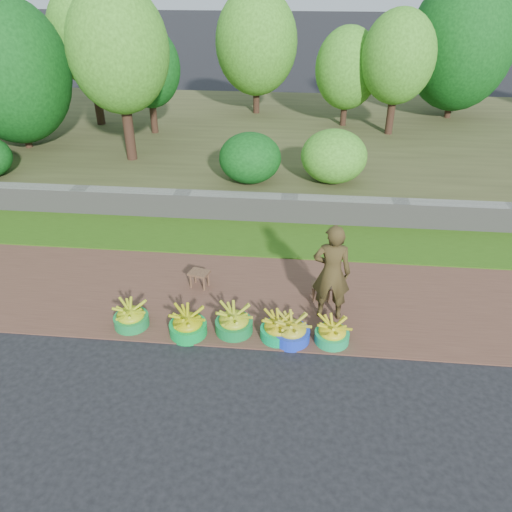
# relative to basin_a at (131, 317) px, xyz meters

# --- Properties ---
(ground_plane) EXTENTS (120.00, 120.00, 0.00)m
(ground_plane) POSITION_rel_basin_a_xyz_m (2.16, -0.34, -0.17)
(ground_plane) COLOR black
(ground_plane) RESTS_ON ground
(dirt_shoulder) EXTENTS (80.00, 2.50, 0.02)m
(dirt_shoulder) POSITION_rel_basin_a_xyz_m (2.16, 0.91, -0.16)
(dirt_shoulder) COLOR brown
(dirt_shoulder) RESTS_ON ground
(grass_verge) EXTENTS (80.00, 1.50, 0.04)m
(grass_verge) POSITION_rel_basin_a_xyz_m (2.16, 2.91, -0.15)
(grass_verge) COLOR #305C12
(grass_verge) RESTS_ON ground
(retaining_wall) EXTENTS (80.00, 0.35, 0.55)m
(retaining_wall) POSITION_rel_basin_a_xyz_m (2.16, 3.76, 0.10)
(retaining_wall) COLOR slate
(retaining_wall) RESTS_ON ground
(earth_bank) EXTENTS (80.00, 10.00, 0.50)m
(earth_bank) POSITION_rel_basin_a_xyz_m (2.16, 8.66, 0.08)
(earth_bank) COLOR #474826
(earth_bank) RESTS_ON ground
(vegetation) EXTENTS (31.27, 8.35, 4.28)m
(vegetation) POSITION_rel_basin_a_xyz_m (-2.81, 7.86, 2.46)
(vegetation) COLOR #311F15
(vegetation) RESTS_ON earth_bank
(basin_a) EXTENTS (0.51, 0.51, 0.38)m
(basin_a) POSITION_rel_basin_a_xyz_m (0.00, 0.00, 0.00)
(basin_a) COLOR #17833B
(basin_a) RESTS_ON ground
(basin_b) EXTENTS (0.54, 0.54, 0.40)m
(basin_b) POSITION_rel_basin_a_xyz_m (0.87, -0.10, 0.01)
(basin_b) COLOR #059C3A
(basin_b) RESTS_ON ground
(basin_c) EXTENTS (0.54, 0.54, 0.41)m
(basin_c) POSITION_rel_basin_a_xyz_m (1.52, 0.02, 0.01)
(basin_c) COLOR #117B36
(basin_c) RESTS_ON ground
(basin_d) EXTENTS (0.50, 0.50, 0.38)m
(basin_d) POSITION_rel_basin_a_xyz_m (2.17, -0.06, -0.00)
(basin_d) COLOR #019F52
(basin_d) RESTS_ON ground
(basin_e) EXTENTS (0.52, 0.52, 0.39)m
(basin_e) POSITION_rel_basin_a_xyz_m (2.36, -0.10, 0.00)
(basin_e) COLOR blue
(basin_e) RESTS_ON ground
(basin_f) EXTENTS (0.49, 0.49, 0.36)m
(basin_f) POSITION_rel_basin_a_xyz_m (2.93, -0.07, -0.01)
(basin_f) COLOR #149D56
(basin_f) RESTS_ON ground
(stool_left) EXTENTS (0.37, 0.32, 0.28)m
(stool_left) POSITION_rel_basin_a_xyz_m (0.80, 1.12, 0.07)
(stool_left) COLOR brown
(stool_left) RESTS_ON dirt_shoulder
(stool_right) EXTENTS (0.32, 0.25, 0.27)m
(stool_right) POSITION_rel_basin_a_xyz_m (2.78, 0.95, 0.07)
(stool_right) COLOR brown
(stool_right) RESTS_ON dirt_shoulder
(vendor_woman) EXTENTS (0.58, 0.40, 1.53)m
(vendor_woman) POSITION_rel_basin_a_xyz_m (2.89, 0.53, 0.61)
(vendor_woman) COLOR black
(vendor_woman) RESTS_ON dirt_shoulder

